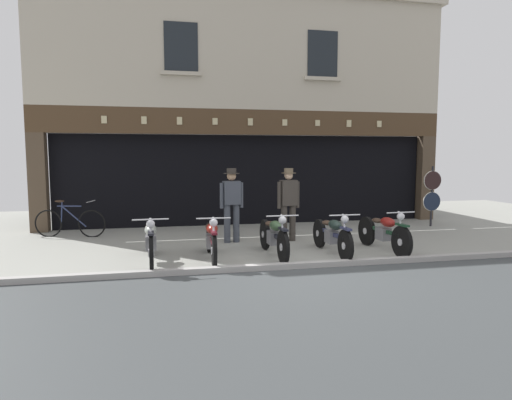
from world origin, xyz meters
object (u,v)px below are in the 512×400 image
(motorcycle_left, at_px, (151,240))
(advert_board_near, at_px, (171,169))
(motorcycle_center_right, at_px, (332,234))
(motorcycle_right, at_px, (384,231))
(motorcycle_center_left, at_px, (212,238))
(leaning_bicycle, at_px, (70,222))
(salesman_left, at_px, (232,201))
(shopkeeper_center, at_px, (288,201))
(motorcycle_center, at_px, (274,235))
(tyre_sign_pole, at_px, (432,192))
(advert_board_far, at_px, (138,168))

(motorcycle_left, height_order, advert_board_near, advert_board_near)
(motorcycle_center_right, distance_m, motorcycle_right, 1.17)
(motorcycle_center_left, relative_size, leaning_bicycle, 1.12)
(salesman_left, distance_m, shopkeeper_center, 1.34)
(motorcycle_center_left, height_order, salesman_left, salesman_left)
(advert_board_near, xyz_separation_m, leaning_bicycle, (-2.52, -1.19, -1.25))
(motorcycle_center_left, height_order, motorcycle_center, motorcycle_center)
(tyre_sign_pole, relative_size, advert_board_far, 1.71)
(shopkeeper_center, bearing_deg, advert_board_far, -47.64)
(motorcycle_right, distance_m, salesman_left, 3.44)
(motorcycle_center, distance_m, leaning_bicycle, 5.41)
(motorcycle_center, height_order, salesman_left, salesman_left)
(shopkeeper_center, xyz_separation_m, leaning_bicycle, (-5.15, 1.64, -0.58))
(shopkeeper_center, xyz_separation_m, tyre_sign_pole, (4.60, 1.26, 0.04))
(motorcycle_center_left, distance_m, advert_board_near, 4.54)
(motorcycle_left, distance_m, advert_board_far, 4.53)
(advert_board_far, distance_m, leaning_bicycle, 2.38)
(tyre_sign_pole, relative_size, advert_board_near, 1.56)
(salesman_left, bearing_deg, motorcycle_center_right, 129.19)
(shopkeeper_center, bearing_deg, motorcycle_center, 54.70)
(advert_board_near, bearing_deg, leaning_bicycle, -154.82)
(motorcycle_center_left, height_order, tyre_sign_pole, tyre_sign_pole)
(motorcycle_center_left, distance_m, leaning_bicycle, 4.46)
(advert_board_near, bearing_deg, shopkeeper_center, -47.10)
(advert_board_far, xyz_separation_m, leaning_bicycle, (-1.61, -1.19, -1.28))
(motorcycle_right, relative_size, advert_board_near, 1.81)
(motorcycle_left, distance_m, leaning_bicycle, 3.75)
(motorcycle_left, height_order, advert_board_far, advert_board_far)
(motorcycle_center_right, height_order, shopkeeper_center, shopkeeper_center)
(motorcycle_right, xyz_separation_m, tyre_sign_pole, (2.97, 2.79, 0.56))
(tyre_sign_pole, bearing_deg, salesman_left, -169.08)
(motorcycle_center_left, relative_size, shopkeeper_center, 1.14)
(motorcycle_center_right, relative_size, motorcycle_right, 1.02)
(motorcycle_left, distance_m, tyre_sign_pole, 8.23)
(motorcycle_left, distance_m, salesman_left, 2.48)
(motorcycle_left, xyz_separation_m, tyre_sign_pole, (7.73, 2.78, 0.56))
(motorcycle_right, bearing_deg, motorcycle_left, -3.93)
(motorcycle_center, xyz_separation_m, advert_board_far, (-2.80, 4.32, 1.23))
(salesman_left, bearing_deg, motorcycle_left, 34.38)
(advert_board_far, bearing_deg, leaning_bicycle, -143.67)
(motorcycle_center, distance_m, salesman_left, 1.79)
(advert_board_far, bearing_deg, shopkeeper_center, -38.63)
(motorcycle_right, bearing_deg, leaning_bicycle, -28.78)
(motorcycle_left, xyz_separation_m, motorcycle_center, (2.39, 0.03, -0.01))
(motorcycle_left, relative_size, motorcycle_center, 1.03)
(salesman_left, relative_size, advert_board_far, 1.72)
(motorcycle_center, xyz_separation_m, leaning_bicycle, (-4.42, 3.13, -0.05))
(motorcycle_left, height_order, tyre_sign_pole, tyre_sign_pole)
(motorcycle_right, height_order, advert_board_far, advert_board_far)
(shopkeeper_center, bearing_deg, leaning_bicycle, -26.68)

